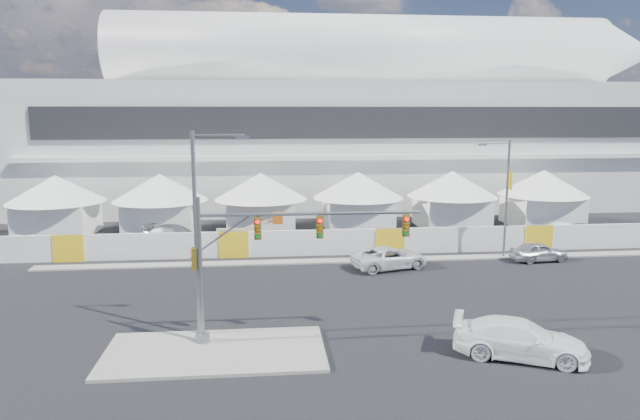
{
  "coord_description": "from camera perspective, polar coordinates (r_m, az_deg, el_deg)",
  "views": [
    {
      "loc": [
        -3.62,
        -27.89,
        10.9
      ],
      "look_at": [
        0.09,
        10.0,
        4.32
      ],
      "focal_mm": 32.0,
      "sensor_mm": 36.0,
      "label": 1
    }
  ],
  "objects": [
    {
      "name": "traffic_mast",
      "position": [
        26.86,
        -6.9,
        -4.94
      ],
      "size": [
        10.72,
        0.67,
        6.93
      ],
      "color": "slate",
      "rests_on": "median_island"
    },
    {
      "name": "lot_car_b",
      "position": [
        53.83,
        24.94,
        -1.94
      ],
      "size": [
        3.67,
        5.01,
        1.59
      ],
      "primitive_type": "imported",
      "rotation": [
        0.0,
        0.0,
        2.01
      ],
      "color": "black",
      "rests_on": "ground"
    },
    {
      "name": "hoarding_fence",
      "position": [
        44.58,
        7.03,
        -3.1
      ],
      "size": [
        70.0,
        0.25,
        2.0
      ],
      "primitive_type": "cube",
      "color": "white",
      "rests_on": "ground"
    },
    {
      "name": "lot_car_a",
      "position": [
        54.27,
        23.56,
        -1.9
      ],
      "size": [
        2.54,
        4.2,
        1.31
      ],
      "primitive_type": "imported",
      "rotation": [
        0.0,
        0.0,
        1.26
      ],
      "color": "white",
      "rests_on": "ground"
    },
    {
      "name": "streetlight_curb",
      "position": [
        44.48,
        17.96,
        1.87
      ],
      "size": [
        2.61,
        0.59,
        8.83
      ],
      "color": "gray",
      "rests_on": "ground"
    },
    {
      "name": "tent_row",
      "position": [
        52.63,
        -1.04,
        1.33
      ],
      "size": [
        53.4,
        8.4,
        5.4
      ],
      "color": "white",
      "rests_on": "ground"
    },
    {
      "name": "median_island",
      "position": [
        27.25,
        -10.44,
        -13.77
      ],
      "size": [
        10.0,
        5.0,
        0.15
      ],
      "primitive_type": "cube",
      "color": "gray",
      "rests_on": "ground"
    },
    {
      "name": "far_curb",
      "position": [
        48.03,
        24.12,
        -4.11
      ],
      "size": [
        80.0,
        1.2,
        0.12
      ],
      "primitive_type": "cube",
      "color": "gray",
      "rests_on": "ground"
    },
    {
      "name": "streetlight_median",
      "position": [
        27.73,
        -11.82,
        -0.96
      ],
      "size": [
        2.73,
        0.27,
        9.88
      ],
      "color": "gray",
      "rests_on": "median_island"
    },
    {
      "name": "pickup_curb",
      "position": [
        40.55,
        7.0,
        -4.75
      ],
      "size": [
        3.94,
        5.95,
        1.52
      ],
      "primitive_type": "imported",
      "rotation": [
        0.0,
        0.0,
        1.85
      ],
      "color": "silver",
      "rests_on": "ground"
    },
    {
      "name": "pickup_near",
      "position": [
        27.66,
        19.38,
        -12.08
      ],
      "size": [
        4.4,
        6.31,
        1.7
      ],
      "primitive_type": "imported",
      "rotation": [
        0.0,
        0.0,
        1.19
      ],
      "color": "white",
      "rests_on": "ground"
    },
    {
      "name": "ground",
      "position": [
        30.16,
        1.71,
        -11.38
      ],
      "size": [
        160.0,
        160.0,
        0.0
      ],
      "primitive_type": "plane",
      "color": "black",
      "rests_on": "ground"
    },
    {
      "name": "lot_car_c",
      "position": [
        48.65,
        -14.25,
        -2.47
      ],
      "size": [
        4.65,
        6.03,
        1.63
      ],
      "primitive_type": "imported",
      "rotation": [
        0.0,
        0.0,
        1.08
      ],
      "color": "#9B9BA0",
      "rests_on": "ground"
    },
    {
      "name": "stadium",
      "position": [
        70.49,
        4.54,
        8.6
      ],
      "size": [
        80.0,
        24.8,
        21.98
      ],
      "color": "silver",
      "rests_on": "ground"
    },
    {
      "name": "boom_lift",
      "position": [
        45.26,
        -8.76,
        -3.15
      ],
      "size": [
        6.19,
        1.52,
        3.14
      ],
      "rotation": [
        0.0,
        0.0,
        -0.04
      ],
      "color": "#C55A12",
      "rests_on": "ground"
    },
    {
      "name": "sedan_silver",
      "position": [
        45.12,
        21.04,
        -3.91
      ],
      "size": [
        2.09,
        4.34,
        1.43
      ],
      "primitive_type": "imported",
      "rotation": [
        0.0,
        0.0,
        1.67
      ],
      "color": "#BCBCC1",
      "rests_on": "ground"
    }
  ]
}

